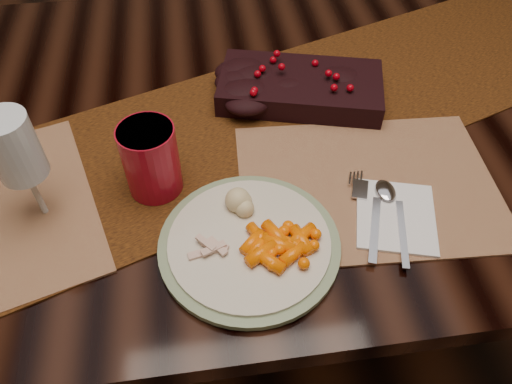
{
  "coord_description": "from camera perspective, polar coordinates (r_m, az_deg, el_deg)",
  "views": [
    {
      "loc": [
        -0.1,
        -0.76,
        1.38
      ],
      "look_at": [
        -0.03,
        -0.25,
        0.8
      ],
      "focal_mm": 35.0,
      "sensor_mm": 36.0,
      "label": 1
    }
  ],
  "objects": [
    {
      "name": "dining_table",
      "position": [
        1.26,
        -0.36,
        -4.06
      ],
      "size": [
        1.8,
        1.0,
        0.75
      ],
      "primitive_type": "cube",
      "color": "black",
      "rests_on": "floor"
    },
    {
      "name": "placemat_main",
      "position": [
        0.87,
        12.62,
        0.84
      ],
      "size": [
        0.45,
        0.34,
        0.0
      ],
      "primitive_type": "cube",
      "rotation": [
        0.0,
        0.0,
        -0.06
      ],
      "color": "brown",
      "rests_on": "dining_table"
    },
    {
      "name": "wine_glass",
      "position": [
        0.81,
        -24.9,
        2.21
      ],
      "size": [
        0.08,
        0.08,
        0.2
      ],
      "primitive_type": null,
      "rotation": [
        0.0,
        0.0,
        0.12
      ],
      "color": "silver",
      "rests_on": "dining_table"
    },
    {
      "name": "table_runner",
      "position": [
        0.94,
        -3.02,
        6.65
      ],
      "size": [
        1.87,
        0.99,
        0.0
      ],
      "primitive_type": "cube",
      "rotation": [
        0.0,
        0.0,
        0.35
      ],
      "color": "black",
      "rests_on": "dining_table"
    },
    {
      "name": "napkin",
      "position": [
        0.83,
        15.68,
        -2.66
      ],
      "size": [
        0.16,
        0.17,
        0.0
      ],
      "primitive_type": "cube",
      "rotation": [
        0.0,
        0.0,
        -0.28
      ],
      "color": "white",
      "rests_on": "placemat_main"
    },
    {
      "name": "dinner_plate",
      "position": [
        0.76,
        -0.77,
        -5.92
      ],
      "size": [
        0.36,
        0.36,
        0.02
      ],
      "primitive_type": "cylinder",
      "rotation": [
        0.0,
        0.0,
        0.37
      ],
      "color": "beige",
      "rests_on": "placemat_main"
    },
    {
      "name": "turkey_shreds",
      "position": [
        0.74,
        -4.9,
        -6.73
      ],
      "size": [
        0.08,
        0.07,
        0.02
      ],
      "primitive_type": null,
      "rotation": [
        0.0,
        0.0,
        -0.2
      ],
      "color": "#A18D82",
      "rests_on": "dinner_plate"
    },
    {
      "name": "baby_carrots",
      "position": [
        0.74,
        2.27,
        -5.9
      ],
      "size": [
        0.11,
        0.09,
        0.02
      ],
      "primitive_type": null,
      "rotation": [
        0.0,
        0.0,
        -0.13
      ],
      "color": "#FF6400",
      "rests_on": "dinner_plate"
    },
    {
      "name": "red_cup",
      "position": [
        0.82,
        -11.93,
        3.65
      ],
      "size": [
        0.11,
        0.11,
        0.12
      ],
      "primitive_type": "cylinder",
      "rotation": [
        0.0,
        0.0,
        -0.18
      ],
      "color": "maroon",
      "rests_on": "placemat_main"
    },
    {
      "name": "spoon",
      "position": [
        0.82,
        15.8,
        -3.03
      ],
      "size": [
        0.07,
        0.17,
        0.0
      ],
      "primitive_type": null,
      "rotation": [
        0.0,
        0.0,
        -0.25
      ],
      "color": "white",
      "rests_on": "napkin"
    },
    {
      "name": "centerpiece",
      "position": [
        1.01,
        5.12,
        12.16
      ],
      "size": [
        0.35,
        0.24,
        0.06
      ],
      "primitive_type": null,
      "rotation": [
        0.0,
        0.0,
        -0.26
      ],
      "color": "black",
      "rests_on": "table_runner"
    },
    {
      "name": "fork",
      "position": [
        0.81,
        13.0,
        -2.96
      ],
      "size": [
        0.08,
        0.16,
        0.0
      ],
      "primitive_type": null,
      "rotation": [
        0.0,
        0.0,
        -0.35
      ],
      "color": "white",
      "rests_on": "napkin"
    },
    {
      "name": "mashed_potatoes",
      "position": [
        0.79,
        -0.96,
        -0.34
      ],
      "size": [
        0.08,
        0.08,
        0.04
      ],
      "primitive_type": null,
      "rotation": [
        0.0,
        0.0,
        0.16
      ],
      "color": "#D3C177",
      "rests_on": "dinner_plate"
    },
    {
      "name": "floor",
      "position": [
        1.58,
        -0.3,
        -12.28
      ],
      "size": [
        5.0,
        5.0,
        0.0
      ],
      "primitive_type": "plane",
      "color": "black",
      "rests_on": "ground"
    }
  ]
}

